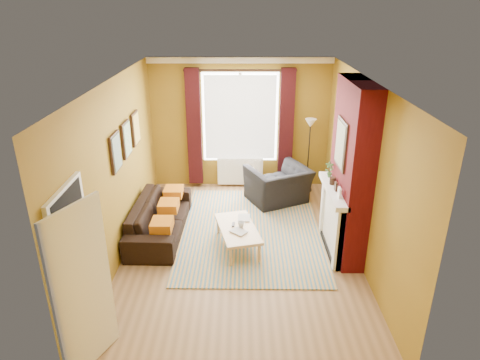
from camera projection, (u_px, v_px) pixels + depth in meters
The scene contains 12 objects.
ground at pixel (240, 249), 7.18m from camera, with size 5.50×5.50×0.00m, color brown.
room_walls at pixel (279, 166), 6.90m from camera, with size 3.82×5.54×2.83m.
striped_rug at pixel (251, 230), 7.74m from camera, with size 2.52×3.47×0.02m.
sofa at pixel (160, 217), 7.56m from camera, with size 2.12×0.83×0.62m, color black.
armchair at pixel (278, 185), 8.73m from camera, with size 1.14×1.00×0.74m, color black.
coffee_table at pixel (238, 229), 7.09m from camera, with size 0.83×1.26×0.39m.
wicker_stool at pixel (253, 184), 9.21m from camera, with size 0.36×0.36×0.40m.
floor_lamp at pixel (310, 135), 8.90m from camera, with size 0.31×0.31×1.61m.
book_a at pixel (235, 234), 6.85m from camera, with size 0.19×0.26×0.02m, color #999999.
book_b at pixel (238, 218), 7.36m from camera, with size 0.20×0.28×0.02m, color #999999.
mug at pixel (241, 225), 7.05m from camera, with size 0.11×0.11×0.10m, color #999999.
tv_remote at pixel (233, 224), 7.14m from camera, with size 0.06×0.15×0.02m.
Camera 1 is at (0.01, -6.17, 3.85)m, focal length 32.00 mm.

